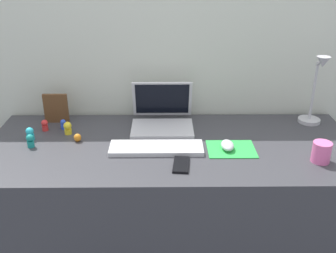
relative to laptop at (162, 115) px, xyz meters
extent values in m
cube|color=beige|center=(0.04, 0.17, -0.10)|extent=(2.88, 0.05, 1.39)
cube|color=#38383D|center=(0.04, -0.22, -0.42)|extent=(1.68, 0.70, 0.74)
cube|color=silver|center=(0.00, -0.06, -0.05)|extent=(0.30, 0.21, 0.01)
cube|color=silver|center=(0.00, 0.07, 0.06)|extent=(0.30, 0.06, 0.20)
cube|color=black|center=(0.00, 0.07, 0.06)|extent=(0.27, 0.05, 0.17)
cube|color=silver|center=(-0.03, -0.27, -0.04)|extent=(0.41, 0.13, 0.02)
cube|color=green|center=(0.30, -0.27, -0.05)|extent=(0.21, 0.17, 0.00)
ellipsoid|color=silver|center=(0.29, -0.27, -0.03)|extent=(0.06, 0.10, 0.03)
cube|color=black|center=(0.08, -0.41, -0.05)|extent=(0.08, 0.13, 0.01)
cylinder|color=#B7B7BC|center=(0.75, 0.03, -0.04)|extent=(0.11, 0.11, 0.02)
cylinder|color=#B7B7BC|center=(0.75, 0.03, 0.11)|extent=(0.01, 0.01, 0.30)
cylinder|color=#B7B7BC|center=(0.75, 0.00, 0.27)|extent=(0.01, 0.09, 0.07)
cone|color=#B7B7BC|center=(0.75, -0.03, 0.28)|extent=(0.06, 0.06, 0.05)
cube|color=brown|center=(-0.53, 0.04, 0.02)|extent=(0.12, 0.02, 0.15)
cylinder|color=pink|center=(0.66, -0.38, -0.01)|extent=(0.08, 0.08, 0.09)
ellipsoid|color=orange|center=(-0.39, -0.18, -0.03)|extent=(0.03, 0.03, 0.04)
cylinder|color=blue|center=(-0.48, -0.04, -0.04)|extent=(0.03, 0.03, 0.02)
sphere|color=blue|center=(-0.48, -0.04, -0.02)|extent=(0.03, 0.03, 0.03)
cylinder|color=red|center=(-0.57, -0.06, -0.04)|extent=(0.03, 0.03, 0.03)
sphere|color=red|center=(-0.57, -0.06, -0.01)|extent=(0.03, 0.03, 0.03)
cylinder|color=yellow|center=(-0.45, -0.10, -0.04)|extent=(0.03, 0.03, 0.03)
sphere|color=yellow|center=(-0.45, -0.10, -0.01)|extent=(0.04, 0.04, 0.04)
cylinder|color=teal|center=(-0.59, -0.24, -0.04)|extent=(0.03, 0.03, 0.03)
sphere|color=teal|center=(-0.59, -0.24, -0.01)|extent=(0.03, 0.03, 0.03)
cylinder|color=#28B7CC|center=(-0.61, -0.16, -0.04)|extent=(0.04, 0.04, 0.03)
sphere|color=#28B7CC|center=(-0.61, -0.16, -0.01)|extent=(0.04, 0.04, 0.04)
camera|label=1|loc=(0.01, -1.85, 0.77)|focal=43.25mm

